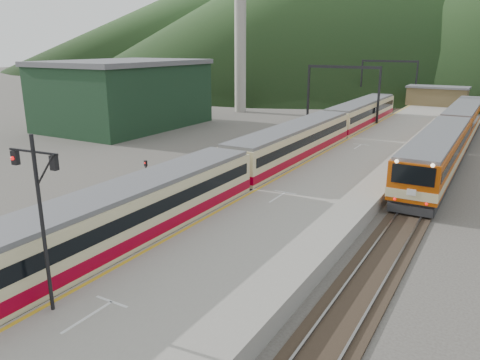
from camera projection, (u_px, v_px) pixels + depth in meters
The scene contains 15 objects.
track_main at pixel (320, 152), 47.37m from camera, with size 2.60×200.00×0.23m.
track_far at pixel (276, 147), 49.76m from camera, with size 2.60×200.00×0.23m.
track_second at pixel (442, 166), 41.85m from camera, with size 2.60×200.00×0.23m.
platform at pixel (370, 158), 42.90m from camera, with size 8.00×100.00×1.00m, color gray.
gantry_near at pixel (343, 85), 59.68m from camera, with size 9.55×0.25×8.00m.
gantry_far at pixel (389, 74), 80.48m from camera, with size 9.55×0.25×8.00m.
warehouse at pixel (125, 94), 61.27m from camera, with size 14.50×20.50×8.60m.
smokestack at pixel (240, 14), 72.06m from camera, with size 1.80×1.80×30.00m, color #9E998E.
station_shed at pixel (437, 96), 75.61m from camera, with size 9.40×4.40×3.10m.
hill_d at pixel (247, 13), 263.69m from camera, with size 200.00×200.00×55.00m, color #2A4E24.
main_train at pixel (294, 144), 41.15m from camera, with size 3.09×63.36×3.77m.
second_train at pixel (453, 132), 46.54m from camera, with size 3.13×42.59×3.82m.
signal_mast at pixel (40, 207), 16.35m from camera, with size 2.20×0.37×6.64m.
short_signal_b at pixel (229, 164), 36.71m from camera, with size 0.25×0.20×2.27m.
short_signal_c at pixel (146, 171), 34.80m from camera, with size 0.24×0.19×2.27m.
Camera 1 is at (16.06, -4.17, 10.52)m, focal length 35.00 mm.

